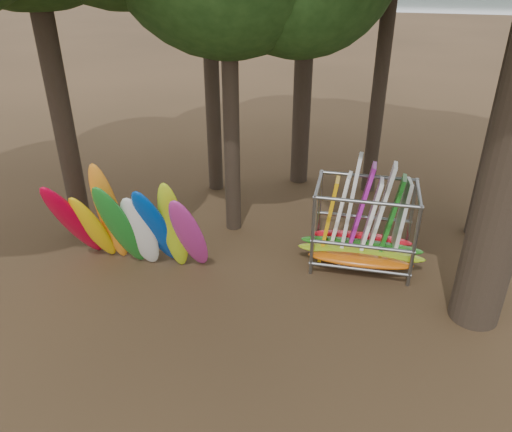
# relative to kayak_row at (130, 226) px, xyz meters

# --- Properties ---
(ground) EXTENTS (120.00, 120.00, 0.00)m
(ground) POSITION_rel_kayak_row_xyz_m (2.98, -0.45, -1.34)
(ground) COLOR #47331E
(ground) RESTS_ON ground
(lake) EXTENTS (160.00, 160.00, 0.00)m
(lake) POSITION_rel_kayak_row_xyz_m (2.98, 59.55, -1.34)
(lake) COLOR gray
(lake) RESTS_ON ground
(kayak_row) EXTENTS (3.61, 2.14, 3.21)m
(kayak_row) POSITION_rel_kayak_row_xyz_m (0.00, 0.00, 0.00)
(kayak_row) COLOR #C50026
(kayak_row) RESTS_ON ground
(storage_rack) EXTENTS (3.20, 1.63, 2.91)m
(storage_rack) POSITION_rel_kayak_row_xyz_m (5.48, 1.68, -0.33)
(storage_rack) COLOR slate
(storage_rack) RESTS_ON ground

